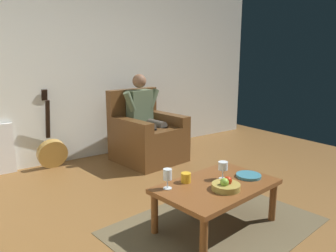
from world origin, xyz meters
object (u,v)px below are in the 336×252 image
object	(u,v)px
armchair	(147,137)
guitar	(52,151)
wine_glass_near	(168,176)
fruit_bowl	(226,186)
person_seated	(145,115)
coffee_table	(216,190)
candle_jar	(186,178)
decorative_dish	(249,176)
wine_glass_far	(223,167)

from	to	relation	value
armchair	guitar	size ratio (longest dim) A/B	0.96
wine_glass_near	fruit_bowl	size ratio (longest dim) A/B	0.73
person_seated	coffee_table	size ratio (longest dim) A/B	1.10
guitar	wine_glass_near	xyz separation A→B (m)	(-0.30, 2.18, 0.27)
candle_jar	guitar	bearing A→B (deg)	-76.72
guitar	decorative_dish	distance (m)	2.61
fruit_bowl	guitar	bearing A→B (deg)	-74.71
wine_glass_far	person_seated	bearing A→B (deg)	-100.90
wine_glass_near	decorative_dish	xyz separation A→B (m)	(-0.74, 0.21, -0.10)
coffee_table	candle_jar	bearing A→B (deg)	-44.00
armchair	coffee_table	bearing A→B (deg)	68.35
armchair	decorative_dish	world-z (taller)	armchair
wine_glass_far	fruit_bowl	xyz separation A→B (m)	(0.14, 0.18, -0.08)
armchair	fruit_bowl	size ratio (longest dim) A/B	4.24
candle_jar	person_seated	bearing A→B (deg)	-110.93
armchair	candle_jar	xyz separation A→B (m)	(0.67, 1.72, 0.10)
decorative_dish	candle_jar	distance (m)	0.58
candle_jar	fruit_bowl	bearing A→B (deg)	118.10
guitar	wine_glass_far	xyz separation A→B (m)	(-0.82, 2.29, 0.28)
coffee_table	guitar	world-z (taller)	guitar
wine_glass_near	person_seated	bearing A→B (deg)	-116.35
wine_glass_far	decorative_dish	distance (m)	0.27
candle_jar	coffee_table	bearing A→B (deg)	136.00
armchair	person_seated	distance (m)	0.31
wine_glass_near	candle_jar	xyz separation A→B (m)	(-0.21, -0.02, -0.07)
decorative_dish	candle_jar	size ratio (longest dim) A/B	2.56
guitar	candle_jar	size ratio (longest dim) A/B	11.89
coffee_table	wine_glass_far	distance (m)	0.21
wine_glass_far	decorative_dish	world-z (taller)	wine_glass_far
armchair	guitar	xyz separation A→B (m)	(1.18, -0.44, -0.10)
armchair	coffee_table	world-z (taller)	armchair
person_seated	candle_jar	world-z (taller)	person_seated
fruit_bowl	decorative_dish	bearing A→B (deg)	-167.39
guitar	coffee_table	bearing A→B (deg)	106.58
fruit_bowl	candle_jar	bearing A→B (deg)	-61.90
armchair	wine_glass_far	size ratio (longest dim) A/B	6.17
candle_jar	decorative_dish	bearing A→B (deg)	156.81
decorative_dish	armchair	bearing A→B (deg)	-94.07
coffee_table	armchair	bearing A→B (deg)	-104.25
wine_glass_far	candle_jar	bearing A→B (deg)	-23.06
fruit_bowl	candle_jar	world-z (taller)	fruit_bowl
wine_glass_far	guitar	bearing A→B (deg)	-70.39
fruit_bowl	armchair	bearing A→B (deg)	-103.96
armchair	wine_glass_far	bearing A→B (deg)	71.47
person_seated	decorative_dish	size ratio (longest dim) A/B	5.42
coffee_table	fruit_bowl	bearing A→B (deg)	80.29
coffee_table	fruit_bowl	size ratio (longest dim) A/B	4.69
armchair	fruit_bowl	distance (m)	2.09
wine_glass_near	decorative_dish	world-z (taller)	wine_glass_near
armchair	decorative_dish	bearing A→B (deg)	78.52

